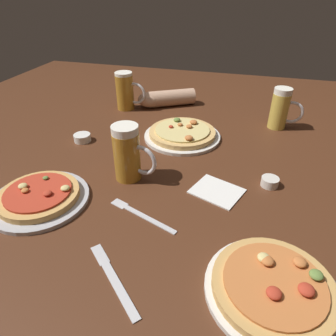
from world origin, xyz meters
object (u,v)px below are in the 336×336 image
beer_mug_pale (128,154)px  diner_arm (164,98)px  fork_spare (141,214)px  napkin_folded (217,191)px  pizza_plate_side (39,197)px  beer_mug_amber (281,109)px  beer_mug_dark (126,91)px  ramekin_butter (82,138)px  pizza_plate_far (182,134)px  ramekin_sauce (270,182)px  pizza_plate_near (273,287)px  knife_right (113,278)px

beer_mug_pale → diner_arm: (-0.06, 0.61, -0.05)m
fork_spare → napkin_folded: bearing=40.9°
pizza_plate_side → beer_mug_amber: (0.65, 0.68, 0.06)m
beer_mug_dark → diner_arm: beer_mug_dark is taller
beer_mug_dark → diner_arm: (0.16, 0.08, -0.05)m
beer_mug_dark → ramekin_butter: 0.36m
pizza_plate_far → pizza_plate_side: pizza_plate_far is taller
ramekin_butter → fork_spare: bearing=-43.3°
pizza_plate_side → napkin_folded: pizza_plate_side is taller
pizza_plate_side → beer_mug_amber: size_ratio=1.64×
pizza_plate_side → diner_arm: size_ratio=1.03×
ramekin_sauce → ramekin_butter: bearing=171.0°
pizza_plate_near → fork_spare: pizza_plate_near is taller
pizza_plate_side → knife_right: size_ratio=1.57×
pizza_plate_near → pizza_plate_side: (-0.62, 0.12, -0.00)m
pizza_plate_side → diner_arm: (0.13, 0.78, 0.02)m
pizza_plate_near → beer_mug_amber: (0.03, 0.80, 0.06)m
fork_spare → diner_arm: 0.78m
beer_mug_pale → fork_spare: (0.09, -0.16, -0.08)m
ramekin_butter → knife_right: (0.37, -0.53, -0.01)m
pizza_plate_side → ramekin_butter: size_ratio=4.29×
pizza_plate_near → beer_mug_pale: size_ratio=1.53×
beer_mug_amber → knife_right: bearing=-112.2°
knife_right → fork_spare: size_ratio=0.84×
diner_arm → ramekin_butter: bearing=-115.0°
pizza_plate_far → fork_spare: size_ratio=1.43×
beer_mug_pale → ramekin_butter: (-0.26, 0.18, -0.07)m
pizza_plate_near → napkin_folded: (-0.15, 0.30, -0.01)m
beer_mug_pale → ramekin_sauce: (0.42, 0.07, -0.07)m
beer_mug_dark → ramekin_butter: size_ratio=2.69×
beer_mug_amber → ramekin_sauce: 0.44m
pizza_plate_far → pizza_plate_side: (-0.29, -0.48, -0.00)m
pizza_plate_far → ramekin_sauce: size_ratio=5.69×
fork_spare → diner_arm: bearing=101.5°
fork_spare → ramekin_butter: bearing=136.7°
beer_mug_amber → ramekin_sauce: bearing=-94.6°
beer_mug_amber → beer_mug_pale: size_ratio=0.94×
ramekin_sauce → diner_arm: diner_arm is taller
beer_mug_amber → ramekin_butter: (-0.71, -0.32, -0.07)m
beer_mug_dark → ramekin_butter: beer_mug_dark is taller
ramekin_butter → diner_arm: 0.47m
ramekin_butter → napkin_folded: ramekin_butter is taller
pizza_plate_near → pizza_plate_far: (-0.32, 0.61, -0.00)m
diner_arm → beer_mug_pale: bearing=-84.1°
ramekin_butter → knife_right: 0.65m
beer_mug_pale → fork_spare: size_ratio=0.85×
beer_mug_amber → fork_spare: size_ratio=0.80×
beer_mug_dark → diner_arm: bearing=26.2°
ramekin_sauce → beer_mug_dark: bearing=144.5°
pizza_plate_far → ramekin_butter: bearing=-160.3°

